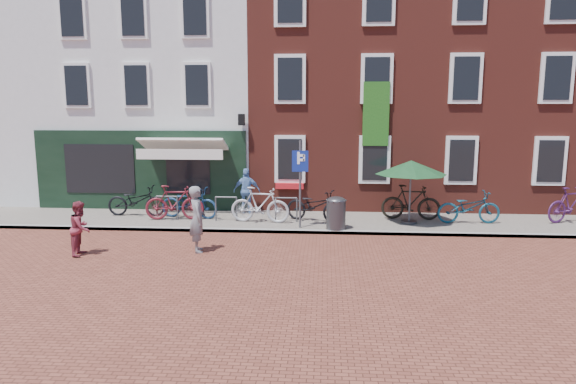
# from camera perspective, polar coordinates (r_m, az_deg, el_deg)

# --- Properties ---
(ground) EXTENTS (80.00, 80.00, 0.00)m
(ground) POSITION_cam_1_polar(r_m,az_deg,el_deg) (15.90, -2.33, -4.60)
(ground) COLOR brown
(sidewalk) EXTENTS (24.00, 3.00, 0.10)m
(sidewalk) POSITION_cam_1_polar(r_m,az_deg,el_deg) (17.27, 1.54, -3.29)
(sidewalk) COLOR slate
(sidewalk) RESTS_ON ground
(building_stucco) EXTENTS (8.00, 8.00, 9.00)m
(building_stucco) POSITION_cam_1_polar(r_m,az_deg,el_deg) (23.33, -12.91, 10.82)
(building_stucco) COLOR silver
(building_stucco) RESTS_ON ground
(building_brick_mid) EXTENTS (6.00, 8.00, 10.00)m
(building_brick_mid) POSITION_cam_1_polar(r_m,az_deg,el_deg) (22.35, 4.89, 12.37)
(building_brick_mid) COLOR maroon
(building_brick_mid) RESTS_ON ground
(building_brick_right) EXTENTS (6.00, 8.00, 10.00)m
(building_brick_right) POSITION_cam_1_polar(r_m,az_deg,el_deg) (23.20, 20.20, 11.73)
(building_brick_right) COLOR maroon
(building_brick_right) RESTS_ON ground
(filler_left) EXTENTS (7.00, 8.00, 9.00)m
(filler_left) POSITION_cam_1_polar(r_m,az_deg,el_deg) (26.50, -28.85, 9.71)
(filler_left) COLOR silver
(filler_left) RESTS_ON ground
(litter_bin) EXTENTS (0.59, 0.59, 1.09)m
(litter_bin) POSITION_cam_1_polar(r_m,az_deg,el_deg) (15.95, 5.34, -2.14)
(litter_bin) COLOR #3D3D3F
(litter_bin) RESTS_ON sidewalk
(parking_sign) EXTENTS (0.50, 0.08, 2.74)m
(parking_sign) POSITION_cam_1_polar(r_m,az_deg,el_deg) (15.88, 1.35, 2.11)
(parking_sign) COLOR #4C4C4F
(parking_sign) RESTS_ON sidewalk
(parasol) EXTENTS (2.30, 2.30, 2.16)m
(parasol) POSITION_cam_1_polar(r_m,az_deg,el_deg) (16.95, 13.49, 2.94)
(parasol) COLOR #4C4C4F
(parasol) RESTS_ON sidewalk
(woman) EXTENTS (0.62, 0.76, 1.79)m
(woman) POSITION_cam_1_polar(r_m,az_deg,el_deg) (13.97, -10.02, -2.96)
(woman) COLOR slate
(woman) RESTS_ON ground
(boy) EXTENTS (0.60, 0.74, 1.43)m
(boy) POSITION_cam_1_polar(r_m,az_deg,el_deg) (14.56, -22.00, -3.73)
(boy) COLOR maroon
(boy) RESTS_ON ground
(cafe_person) EXTENTS (0.96, 0.42, 1.61)m
(cafe_person) POSITION_cam_1_polar(r_m,az_deg,el_deg) (18.26, -4.59, 0.12)
(cafe_person) COLOR #6891CB
(cafe_person) RESTS_ON sidewalk
(bicycle_0) EXTENTS (2.01, 0.70, 1.06)m
(bicycle_0) POSITION_cam_1_polar(r_m,az_deg,el_deg) (18.58, -16.47, -0.94)
(bicycle_0) COLOR black
(bicycle_0) RESTS_ON sidewalk
(bicycle_1) EXTENTS (2.00, 0.77, 1.17)m
(bicycle_1) POSITION_cam_1_polar(r_m,az_deg,el_deg) (17.60, -12.46, -1.15)
(bicycle_1) COLOR maroon
(bicycle_1) RESTS_ON sidewalk
(bicycle_2) EXTENTS (2.10, 1.02, 1.06)m
(bicycle_2) POSITION_cam_1_polar(r_m,az_deg,el_deg) (17.81, -10.89, -1.16)
(bicycle_2) COLOR navy
(bicycle_2) RESTS_ON sidewalk
(bicycle_3) EXTENTS (2.00, 0.76, 1.17)m
(bicycle_3) POSITION_cam_1_polar(r_m,az_deg,el_deg) (16.83, -3.13, -1.42)
(bicycle_3) COLOR #B1B1B4
(bicycle_3) RESTS_ON sidewalk
(bicycle_4) EXTENTS (2.12, 1.47, 1.06)m
(bicycle_4) POSITION_cam_1_polar(r_m,az_deg,el_deg) (16.97, 2.94, -1.53)
(bicycle_4) COLOR black
(bicycle_4) RESTS_ON sidewalk
(bicycle_5) EXTENTS (2.00, 0.72, 1.17)m
(bicycle_5) POSITION_cam_1_polar(r_m,az_deg,el_deg) (17.73, 13.46, -1.11)
(bicycle_5) COLOR black
(bicycle_5) RESTS_ON sidewalk
(bicycle_6) EXTENTS (2.05, 0.81, 1.06)m
(bicycle_6) POSITION_cam_1_polar(r_m,az_deg,el_deg) (17.69, 19.40, -1.61)
(bicycle_6) COLOR #114154
(bicycle_6) RESTS_ON sidewalk
(bicycle_7) EXTENTS (2.01, 1.27, 1.17)m
(bicycle_7) POSITION_cam_1_polar(r_m,az_deg,el_deg) (19.24, 28.94, -1.22)
(bicycle_7) COLOR #421B4A
(bicycle_7) RESTS_ON sidewalk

